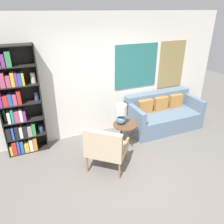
{
  "coord_description": "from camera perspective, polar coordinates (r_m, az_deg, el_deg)",
  "views": [
    {
      "loc": [
        -1.52,
        -2.42,
        2.74
      ],
      "look_at": [
        0.01,
        1.13,
        0.9
      ],
      "focal_mm": 35.0,
      "sensor_mm": 36.0,
      "label": 1
    }
  ],
  "objects": [
    {
      "name": "wall_back",
      "position": [
        4.91,
        -3.71,
        9.06
      ],
      "size": [
        6.4,
        0.08,
        2.7
      ],
      "color": "silver",
      "rests_on": "ground_plane"
    },
    {
      "name": "couch",
      "position": [
        5.61,
        13.04,
        -0.76
      ],
      "size": [
        1.79,
        0.86,
        0.84
      ],
      "color": "slate",
      "rests_on": "ground_plane"
    },
    {
      "name": "bookshelf",
      "position": [
        4.6,
        -23.51,
        1.16
      ],
      "size": [
        0.78,
        0.3,
        2.17
      ],
      "color": "black",
      "rests_on": "ground_plane"
    },
    {
      "name": "ground_plane",
      "position": [
        3.96,
        6.75,
        -18.58
      ],
      "size": [
        14.0,
        14.0,
        0.0
      ],
      "primitive_type": "plane",
      "color": "#66605B"
    },
    {
      "name": "side_table",
      "position": [
        4.63,
        3.47,
        -3.83
      ],
      "size": [
        0.51,
        0.51,
        0.54
      ],
      "color": "brown",
      "rests_on": "ground_plane"
    },
    {
      "name": "armchair",
      "position": [
        3.94,
        -1.73,
        -9.14
      ],
      "size": [
        0.93,
        0.92,
        0.89
      ],
      "color": "olive",
      "rests_on": "ground_plane"
    },
    {
      "name": "table_lamp",
      "position": [
        4.51,
        2.38,
        -0.34
      ],
      "size": [
        0.24,
        0.24,
        0.44
      ],
      "color": "slate",
      "rests_on": "side_table"
    }
  ]
}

